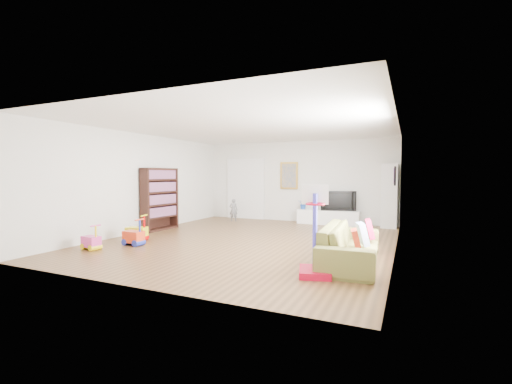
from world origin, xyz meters
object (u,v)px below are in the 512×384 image
at_px(media_console, 328,217).
at_px(bookshelf, 160,199).
at_px(sofa, 351,244).
at_px(basketball_hoop, 315,230).

bearing_deg(media_console, bookshelf, -143.47).
relative_size(media_console, bookshelf, 1.10).
xyz_separation_m(sofa, basketball_hoop, (-0.39, -1.00, 0.38)).
distance_m(media_console, basketball_hoop, 5.72).
relative_size(media_console, sofa, 0.83).
height_order(bookshelf, basketball_hoop, bookshelf).
height_order(bookshelf, sofa, bookshelf).
relative_size(bookshelf, sofa, 0.76).
distance_m(bookshelf, sofa, 5.79).
bearing_deg(sofa, basketball_hoop, 155.26).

